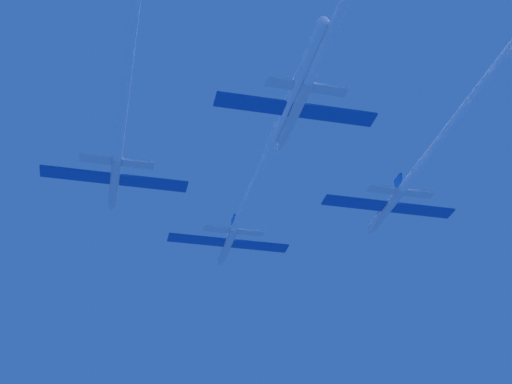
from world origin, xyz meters
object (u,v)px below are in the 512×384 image
at_px(jet_left_wing, 124,98).
at_px(jet_slot, 343,6).
at_px(jet_lead, 250,192).
at_px(jet_right_wing, 441,139).

bearing_deg(jet_left_wing, jet_slot, -42.01).
height_order(jet_lead, jet_slot, jet_lead).
xyz_separation_m(jet_lead, jet_left_wing, (-14.31, -15.13, -1.14)).
height_order(jet_right_wing, jet_slot, jet_slot).
xyz_separation_m(jet_left_wing, jet_slot, (15.12, -13.62, 0.88)).
relative_size(jet_lead, jet_slot, 0.98).
bearing_deg(jet_right_wing, jet_left_wing, -179.20).
bearing_deg(jet_slot, jet_left_wing, 137.99).
distance_m(jet_left_wing, jet_right_wing, 29.39).
bearing_deg(jet_lead, jet_left_wing, -133.40).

